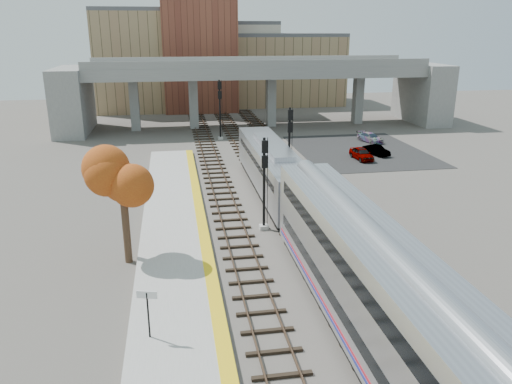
{
  "coord_description": "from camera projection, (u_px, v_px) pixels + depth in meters",
  "views": [
    {
      "loc": [
        -7.02,
        -25.17,
        13.31
      ],
      "look_at": [
        -1.52,
        7.39,
        2.5
      ],
      "focal_mm": 35.0,
      "sensor_mm": 36.0,
      "label": 1
    }
  ],
  "objects": [
    {
      "name": "signal_mast_far",
      "position": [
        220.0,
        110.0,
        62.03
      ],
      "size": [
        0.6,
        0.64,
        7.4
      ],
      "color": "#9E9E99",
      "rests_on": "ground"
    },
    {
      "name": "car_a",
      "position": [
        362.0,
        154.0,
        53.11
      ],
      "size": [
        1.8,
        3.87,
        1.28
      ],
      "primitive_type": "imported",
      "rotation": [
        0.0,
        0.0,
        0.08
      ],
      "color": "#99999E",
      "rests_on": "parking_lot"
    },
    {
      "name": "yellow_strip",
      "position": [
        211.0,
        272.0,
        27.89
      ],
      "size": [
        0.7,
        60.0,
        0.01
      ],
      "primitive_type": "cube",
      "color": "yellow",
      "rests_on": "platform"
    },
    {
      "name": "car_c",
      "position": [
        370.0,
        138.0,
        61.38
      ],
      "size": [
        2.74,
        4.15,
        1.12
      ],
      "primitive_type": "imported",
      "rotation": [
        0.0,
        0.0,
        0.33
      ],
      "color": "#99999E",
      "rests_on": "parking_lot"
    },
    {
      "name": "station_sign",
      "position": [
        148.0,
        304.0,
        21.55
      ],
      "size": [
        0.88,
        0.28,
        2.27
      ],
      "rotation": [
        0.0,
        0.0,
        -0.26
      ],
      "color": "black",
      "rests_on": "platform"
    },
    {
      "name": "buildings_far",
      "position": [
        216.0,
        61.0,
        88.97
      ],
      "size": [
        43.0,
        21.0,
        20.6
      ],
      "color": "#8F7953",
      "rests_on": "ground"
    },
    {
      "name": "parking_lot",
      "position": [
        359.0,
        151.0,
        57.29
      ],
      "size": [
        14.0,
        18.0,
        0.04
      ],
      "primitive_type": "cube",
      "color": "black",
      "rests_on": "ground"
    },
    {
      "name": "tree",
      "position": [
        122.0,
        179.0,
        28.36
      ],
      "size": [
        3.6,
        3.6,
        7.0
      ],
      "color": "#382619",
      "rests_on": "ground"
    },
    {
      "name": "ground",
      "position": [
        303.0,
        271.0,
        28.84
      ],
      "size": [
        160.0,
        160.0,
        0.0
      ],
      "primitive_type": "plane",
      "color": "#47423D",
      "rests_on": "ground"
    },
    {
      "name": "overpass",
      "position": [
        257.0,
        85.0,
        69.98
      ],
      "size": [
        54.0,
        12.0,
        9.5
      ],
      "color": "slate",
      "rests_on": "ground"
    },
    {
      "name": "locomotive",
      "position": [
        272.0,
        168.0,
        41.66
      ],
      "size": [
        3.02,
        19.05,
        4.1
      ],
      "color": "#A8AAB2",
      "rests_on": "ground"
    },
    {
      "name": "car_b",
      "position": [
        376.0,
        150.0,
        54.96
      ],
      "size": [
        2.32,
        3.53,
        1.1
      ],
      "primitive_type": "imported",
      "rotation": [
        0.0,
        0.0,
        0.38
      ],
      "color": "#99999E",
      "rests_on": "parking_lot"
    },
    {
      "name": "tracks",
      "position": [
        275.0,
        199.0,
        40.68
      ],
      "size": [
        10.7,
        95.0,
        0.25
      ],
      "color": "black",
      "rests_on": "ground"
    },
    {
      "name": "coach",
      "position": [
        381.0,
        300.0,
        20.31
      ],
      "size": [
        3.03,
        25.0,
        5.0
      ],
      "color": "#A8AAB2",
      "rests_on": "ground"
    },
    {
      "name": "signal_mast_near",
      "position": [
        264.0,
        187.0,
        33.81
      ],
      "size": [
        0.6,
        0.64,
        6.5
      ],
      "color": "#9E9E99",
      "rests_on": "ground"
    },
    {
      "name": "signal_mast_mid",
      "position": [
        289.0,
        148.0,
        43.79
      ],
      "size": [
        0.6,
        0.64,
        6.9
      ],
      "color": "#9E9E99",
      "rests_on": "ground"
    },
    {
      "name": "platform",
      "position": [
        176.0,
        278.0,
        27.64
      ],
      "size": [
        4.5,
        60.0,
        0.35
      ],
      "primitive_type": "cube",
      "color": "#9E9E99",
      "rests_on": "ground"
    }
  ]
}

